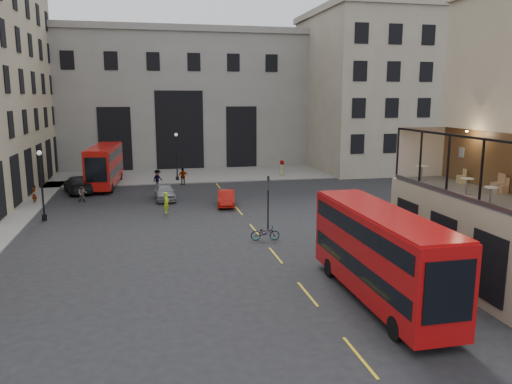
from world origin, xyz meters
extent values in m
plane|color=black|center=(0.00, 0.00, 0.00)|extent=(140.00, 140.00, 0.00)
cube|color=black|center=(4.98, 0.00, 2.00)|extent=(0.08, 9.20, 3.00)
cube|color=brown|center=(7.97, 0.00, 6.05)|extent=(0.04, 10.00, 2.90)
cube|color=beige|center=(6.50, 5.00, 6.05)|extent=(3.00, 0.04, 2.90)
cube|color=black|center=(6.50, 0.00, 7.50)|extent=(3.00, 10.00, 0.04)
cube|color=slate|center=(5.00, 0.00, 4.70)|extent=(0.12, 10.00, 0.18)
cube|color=black|center=(5.00, 0.00, 7.45)|extent=(0.12, 10.00, 0.10)
cube|color=beige|center=(7.92, 3.20, 6.20)|extent=(0.04, 0.45, 0.55)
cylinder|color=#FFD899|center=(7.30, 2.00, 7.45)|extent=(0.12, 0.12, 0.05)
cube|color=tan|center=(6.50, 0.00, 2.25)|extent=(3.00, 11.00, 4.50)
cube|color=slate|center=(6.50, 0.00, 4.55)|extent=(3.00, 10.00, 0.10)
cube|color=gray|center=(-5.00, 48.00, 9.00)|extent=(34.00, 10.00, 18.00)
cube|color=gray|center=(-5.00, 48.00, 17.60)|extent=(35.00, 10.60, 0.80)
cube|color=black|center=(-5.00, 42.96, 5.00)|extent=(6.00, 0.12, 10.00)
cube|color=black|center=(-13.00, 42.96, 4.00)|extent=(4.00, 0.12, 8.00)
cube|color=black|center=(3.00, 42.96, 4.00)|extent=(4.00, 0.12, 8.00)
cube|color=#A89B87|center=(20.00, 40.00, 10.00)|extent=(16.00, 18.00, 20.00)
cube|color=#A89B87|center=(20.00, 40.00, 19.60)|extent=(16.60, 18.60, 0.80)
cube|color=slate|center=(-6.00, 38.00, 0.06)|extent=(40.00, 12.00, 0.12)
cylinder|color=black|center=(-1.00, 12.00, 1.40)|extent=(0.10, 0.10, 2.80)
imported|color=black|center=(-1.00, 12.00, 3.30)|extent=(0.16, 0.20, 1.00)
cylinder|color=black|center=(-15.00, 28.00, 1.40)|extent=(0.10, 0.10, 2.80)
imported|color=black|center=(-15.00, 28.00, 3.30)|extent=(0.16, 0.20, 1.00)
cylinder|color=black|center=(-17.00, 18.00, 2.50)|extent=(0.14, 0.14, 5.00)
cylinder|color=black|center=(-17.00, 18.00, 0.25)|extent=(0.36, 0.36, 0.50)
sphere|color=silver|center=(-17.00, 18.00, 5.15)|extent=(0.36, 0.36, 0.36)
cylinder|color=black|center=(-6.00, 34.00, 2.50)|extent=(0.14, 0.14, 5.00)
cylinder|color=black|center=(-6.00, 34.00, 0.25)|extent=(0.36, 0.36, 0.50)
sphere|color=silver|center=(-6.00, 34.00, 5.15)|extent=(0.36, 0.36, 0.36)
cube|color=#A70B0C|center=(0.96, -1.37, 2.26)|extent=(2.41, 10.59, 3.76)
cube|color=black|center=(0.96, -1.37, 1.73)|extent=(2.45, 10.02, 0.77)
cube|color=black|center=(0.96, -1.37, 3.42)|extent=(2.45, 10.02, 0.77)
cube|color=#A70B0C|center=(0.96, -1.37, 4.17)|extent=(2.31, 10.38, 0.12)
cylinder|color=black|center=(-0.12, 2.02, 0.48)|extent=(0.27, 0.96, 0.96)
cylinder|color=black|center=(2.05, 2.02, 0.48)|extent=(0.27, 0.96, 0.96)
cylinder|color=black|center=(-0.12, -5.07, 0.48)|extent=(0.27, 0.96, 0.96)
cylinder|color=black|center=(2.05, -5.07, 0.48)|extent=(0.27, 0.96, 0.96)
cube|color=#B1110C|center=(-13.54, 32.29, 2.27)|extent=(3.21, 10.76, 3.76)
cube|color=black|center=(-13.54, 32.29, 1.74)|extent=(3.20, 10.19, 0.77)
cube|color=black|center=(-13.54, 32.29, 3.42)|extent=(3.20, 10.19, 0.77)
cube|color=#B1110C|center=(-13.54, 32.29, 4.18)|extent=(3.09, 10.54, 0.12)
cylinder|color=black|center=(-14.36, 35.76, 0.48)|extent=(0.34, 0.98, 0.96)
cylinder|color=black|center=(-12.20, 35.60, 0.48)|extent=(0.34, 0.98, 0.96)
cylinder|color=black|center=(-14.90, 28.67, 0.48)|extent=(0.34, 0.98, 0.96)
cylinder|color=black|center=(-12.73, 28.51, 0.48)|extent=(0.34, 0.98, 0.96)
imported|color=gray|center=(-7.76, 23.85, 0.73)|extent=(1.93, 4.39, 1.47)
imported|color=#B9130B|center=(-2.68, 20.27, 0.65)|extent=(2.00, 4.14, 1.31)
imported|color=black|center=(-15.89, 29.22, 0.83)|extent=(3.74, 6.11, 1.66)
imported|color=gray|center=(-1.86, 9.27, 0.49)|extent=(1.95, 0.93, 0.98)
imported|color=#C6F319|center=(-7.83, 18.56, 0.86)|extent=(0.62, 0.74, 1.72)
imported|color=gray|center=(-14.96, 24.51, 0.79)|extent=(0.80, 0.64, 1.58)
imported|color=gray|center=(-8.23, 30.35, 0.93)|extent=(1.35, 1.32, 1.86)
imported|color=gray|center=(-5.55, 31.42, 0.90)|extent=(1.11, 0.59, 1.81)
imported|color=gray|center=(6.25, 34.74, 0.95)|extent=(0.71, 0.99, 1.91)
imported|color=gray|center=(-19.00, 24.52, 0.82)|extent=(0.51, 0.67, 1.64)
cylinder|color=white|center=(5.50, -2.56, 5.34)|extent=(0.60, 0.60, 0.04)
cylinder|color=slate|center=(5.50, -2.56, 4.97)|extent=(0.08, 0.08, 0.71)
cylinder|color=slate|center=(5.50, -2.56, 4.62)|extent=(0.44, 0.44, 0.03)
cylinder|color=beige|center=(5.87, -0.36, 5.36)|extent=(0.63, 0.63, 0.04)
cylinder|color=slate|center=(5.87, -0.36, 4.99)|extent=(0.08, 0.08, 0.73)
cylinder|color=slate|center=(5.87, -0.36, 4.62)|extent=(0.46, 0.46, 0.03)
cylinder|color=white|center=(5.83, 3.69, 5.43)|extent=(0.68, 0.68, 0.05)
cylinder|color=slate|center=(5.83, 3.69, 5.02)|extent=(0.09, 0.09, 0.80)
cylinder|color=slate|center=(5.83, 3.69, 4.62)|extent=(0.50, 0.50, 0.03)
cube|color=tan|center=(7.65, -0.64, 4.81)|extent=(0.41, 0.41, 0.41)
cube|color=tan|center=(7.82, -0.63, 5.20)|extent=(0.06, 0.39, 0.37)
cube|color=tan|center=(7.54, -0.40, 4.85)|extent=(0.50, 0.50, 0.50)
cube|color=tan|center=(7.75, -0.39, 5.33)|extent=(0.08, 0.47, 0.45)
cube|color=tan|center=(7.51, 2.46, 4.81)|extent=(0.44, 0.44, 0.41)
cube|color=tan|center=(7.68, 2.43, 5.20)|extent=(0.10, 0.39, 0.37)
camera|label=1|loc=(-9.21, -21.35, 9.25)|focal=35.00mm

